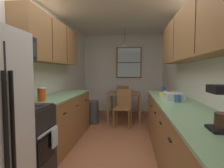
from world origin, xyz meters
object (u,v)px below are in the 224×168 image
object	(u,v)px
mug_spare	(178,98)
dish_rack	(174,96)
microwave_over_range	(9,47)
dining_chair_near	(123,106)
fruit_bowl	(166,94)
stove_range	(22,143)
mug_by_coffeemaker	(163,89)
trash_bin	(92,112)
dining_table	(125,97)
table_serving_bowl	(127,92)
dining_chair_far	(123,98)
storage_canister	(42,94)

from	to	relation	value
mug_spare	dish_rack	bearing A→B (deg)	88.22
mug_spare	microwave_over_range	bearing A→B (deg)	-162.17
dining_chair_near	fruit_bowl	xyz separation A→B (m)	(0.83, -1.06, 0.44)
stove_range	mug_by_coffeemaker	world-z (taller)	stove_range
trash_bin	dish_rack	bearing A→B (deg)	-43.31
trash_bin	mug_by_coffeemaker	distance (m)	1.88
microwave_over_range	trash_bin	distance (m)	2.90
stove_range	dining_table	size ratio (longest dim) A/B	1.26
table_serving_bowl	dining_table	bearing A→B (deg)	138.05
stove_range	dining_table	world-z (taller)	stove_range
mug_by_coffeemaker	dining_chair_far	bearing A→B (deg)	120.90
dining_chair_near	trash_bin	size ratio (longest dim) A/B	1.55
stove_range	storage_canister	distance (m)	0.74
stove_range	mug_by_coffeemaker	xyz separation A→B (m)	(1.99, 2.05, 0.48)
mug_by_coffeemaker	dish_rack	xyz separation A→B (m)	(-0.00, -1.11, -0.00)
dining_chair_near	fruit_bowl	bearing A→B (deg)	-51.81
dining_table	storage_canister	bearing A→B (deg)	-113.96
dining_table	dish_rack	world-z (taller)	dish_rack
mug_spare	fruit_bowl	world-z (taller)	mug_spare
dish_rack	mug_by_coffeemaker	bearing A→B (deg)	89.92
mug_by_coffeemaker	table_serving_bowl	bearing A→B (deg)	131.78
mug_spare	dining_chair_near	bearing A→B (deg)	116.87
dining_table	table_serving_bowl	xyz separation A→B (m)	(0.08, -0.07, 0.15)
storage_canister	stove_range	bearing A→B (deg)	-89.38
stove_range	dining_chair_near	bearing A→B (deg)	65.17
fruit_bowl	mug_by_coffeemaker	bearing A→B (deg)	86.14
microwave_over_range	dish_rack	size ratio (longest dim) A/B	1.65
microwave_over_range	mug_by_coffeemaker	distance (m)	3.01
mug_by_coffeemaker	trash_bin	bearing A→B (deg)	163.92
microwave_over_range	dining_table	world-z (taller)	microwave_over_range
fruit_bowl	table_serving_bowl	distance (m)	1.79
dining_chair_far	table_serving_bowl	distance (m)	0.77
dining_chair_near	dish_rack	xyz separation A→B (m)	(0.88, -1.44, 0.45)
trash_bin	mug_by_coffeemaker	bearing A→B (deg)	-16.08
dish_rack	table_serving_bowl	size ratio (longest dim) A/B	1.91
mug_spare	table_serving_bowl	distance (m)	2.41
fruit_bowl	dining_chair_far	bearing A→B (deg)	111.38
microwave_over_range	mug_spare	world-z (taller)	microwave_over_range
microwave_over_range	storage_canister	world-z (taller)	microwave_over_range
storage_canister	dish_rack	distance (m)	2.04
stove_range	dish_rack	xyz separation A→B (m)	(1.99, 0.95, 0.48)
table_serving_bowl	fruit_bowl	bearing A→B (deg)	-65.09
storage_canister	table_serving_bowl	distance (m)	2.72
dining_chair_near	mug_spare	bearing A→B (deg)	-63.13
dining_chair_far	mug_by_coffeemaker	size ratio (longest dim) A/B	7.93
dining_table	storage_canister	distance (m)	2.76
stove_range	table_serving_bowl	bearing A→B (deg)	68.01
dining_chair_far	storage_canister	distance (m)	3.34
storage_canister	fruit_bowl	xyz separation A→B (m)	(1.94, 0.81, -0.07)
storage_canister	mug_by_coffeemaker	size ratio (longest dim) A/B	1.80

